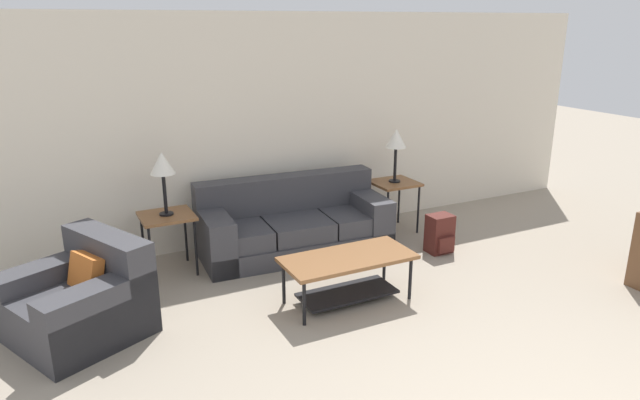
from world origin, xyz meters
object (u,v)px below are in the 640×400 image
Objects in this scene: table_lamp_left at (162,165)px; table_lamp_right at (396,140)px; side_table_right at (394,187)px; side_table_left at (167,221)px; armchair at (81,301)px; backpack at (440,234)px; coffee_table at (348,268)px; couch at (293,226)px.

table_lamp_left is 1.00× the size of table_lamp_right.
side_table_left is at bearing 180.00° from side_table_right.
backpack is (3.75, 0.08, -0.07)m from armchair.
side_table_left is at bearing 133.62° from coffee_table.
side_table_left is 2.81m from table_lamp_right.
side_table_left is at bearing 163.86° from backpack.
table_lamp_left is at bearing 178.14° from couch.
armchair is 1.54m from table_lamp_left.
table_lamp_left is at bearing 133.62° from coffee_table.
table_lamp_left is (-1.38, 0.04, 0.84)m from couch.
couch reaches higher than coffee_table.
side_table_right is (2.75, 0.00, 0.00)m from side_table_left.
side_table_left is (0.92, 0.90, 0.27)m from armchair.
table_lamp_right reaches higher than backpack.
armchair is 1.06× the size of coffee_table.
side_table_right is 0.58m from table_lamp_right.
table_lamp_left is (-2.75, 0.00, 0.58)m from side_table_right.
couch is 1.40m from side_table_right.
side_table_left is at bearing 180.00° from table_lamp_right.
table_lamp_right is at bearing 44.27° from coffee_table.
table_lamp_left reaches higher than side_table_right.
couch is 3.30× the size of table_lamp_left.
coffee_table is 2.08m from table_lamp_left.
side_table_left is 2.75m from side_table_right.
armchair is at bearing 167.60° from coffee_table.
table_lamp_right reaches higher than armchair.
coffee_table is 2.15m from table_lamp_right.
table_lamp_right is (0.00, 0.00, 0.58)m from side_table_right.
backpack is at bearing -16.14° from table_lamp_left.
side_table_left is 0.97× the size of table_lamp_right.
coffee_table is at bearing -12.40° from armchair.
armchair is at bearing -135.80° from side_table_left.
table_lamp_right reaches higher than side_table_left.
couch is 1.61m from table_lamp_right.
armchair is at bearing -159.69° from couch.
armchair reaches higher than side_table_left.
coffee_table is 2.77× the size of backpack.
couch is at bearing 87.71° from coffee_table.
couch is at bearing -1.86° from table_lamp_left.
table_lamp_right is 1.48× the size of backpack.
table_lamp_left is at bearing 180.00° from side_table_right.
coffee_table is 1.61m from backpack.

